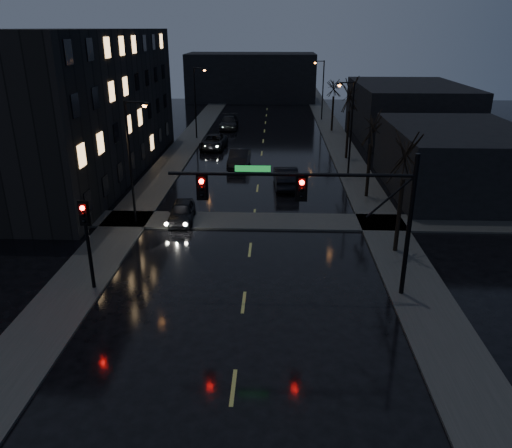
# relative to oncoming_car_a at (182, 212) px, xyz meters

# --- Properties ---
(ground) EXTENTS (160.00, 160.00, 0.00)m
(ground) POSITION_rel_oncoming_car_a_xyz_m (4.77, -18.43, -0.68)
(ground) COLOR black
(ground) RESTS_ON ground
(sidewalk_left) EXTENTS (3.00, 140.00, 0.12)m
(sidewalk_left) POSITION_rel_oncoming_car_a_xyz_m (-3.73, 16.57, -0.62)
(sidewalk_left) COLOR #2D2D2B
(sidewalk_left) RESTS_ON ground
(sidewalk_right) EXTENTS (3.00, 140.00, 0.12)m
(sidewalk_right) POSITION_rel_oncoming_car_a_xyz_m (13.27, 16.57, -0.62)
(sidewalk_right) COLOR #2D2D2B
(sidewalk_right) RESTS_ON ground
(sidewalk_cross) EXTENTS (40.00, 3.00, 0.12)m
(sidewalk_cross) POSITION_rel_oncoming_car_a_xyz_m (4.77, 0.07, -0.62)
(sidewalk_cross) COLOR #2D2D2B
(sidewalk_cross) RESTS_ON ground
(apartment_block) EXTENTS (12.00, 30.00, 12.00)m
(apartment_block) POSITION_rel_oncoming_car_a_xyz_m (-11.73, 11.57, 5.32)
(apartment_block) COLOR black
(apartment_block) RESTS_ON ground
(commercial_right_near) EXTENTS (10.00, 14.00, 5.00)m
(commercial_right_near) POSITION_rel_oncoming_car_a_xyz_m (20.27, 7.57, 1.82)
(commercial_right_near) COLOR black
(commercial_right_near) RESTS_ON ground
(commercial_right_far) EXTENTS (12.00, 18.00, 6.00)m
(commercial_right_far) POSITION_rel_oncoming_car_a_xyz_m (21.77, 29.57, 2.32)
(commercial_right_far) COLOR black
(commercial_right_far) RESTS_ON ground
(far_block) EXTENTS (22.00, 10.00, 8.00)m
(far_block) POSITION_rel_oncoming_car_a_xyz_m (1.77, 59.57, 3.32)
(far_block) COLOR black
(far_block) RESTS_ON ground
(signal_mast) EXTENTS (11.11, 0.41, 7.00)m
(signal_mast) POSITION_rel_oncoming_car_a_xyz_m (8.62, -9.43, 4.19)
(signal_mast) COLOR black
(signal_mast) RESTS_ON ground
(signal_pole_left) EXTENTS (0.35, 0.41, 4.53)m
(signal_pole_left) POSITION_rel_oncoming_car_a_xyz_m (-2.73, -9.44, 2.33)
(signal_pole_left) COLOR black
(signal_pole_left) RESTS_ON ground
(tree_near) EXTENTS (3.52, 3.52, 8.08)m
(tree_near) POSITION_rel_oncoming_car_a_xyz_m (13.17, -4.43, 5.54)
(tree_near) COLOR black
(tree_near) RESTS_ON ground
(tree_mid_a) EXTENTS (3.30, 3.30, 7.58)m
(tree_mid_a) POSITION_rel_oncoming_car_a_xyz_m (13.17, 5.57, 5.15)
(tree_mid_a) COLOR black
(tree_mid_a) RESTS_ON ground
(tree_mid_b) EXTENTS (3.74, 3.74, 8.59)m
(tree_mid_b) POSITION_rel_oncoming_car_a_xyz_m (13.17, 17.57, 5.93)
(tree_mid_b) COLOR black
(tree_mid_b) RESTS_ON ground
(tree_far) EXTENTS (3.43, 3.43, 7.88)m
(tree_far) POSITION_rel_oncoming_car_a_xyz_m (13.17, 31.57, 5.38)
(tree_far) COLOR black
(tree_far) RESTS_ON ground
(streetlight_l_near) EXTENTS (1.53, 0.28, 8.00)m
(streetlight_l_near) POSITION_rel_oncoming_car_a_xyz_m (-2.81, -0.43, 4.09)
(streetlight_l_near) COLOR black
(streetlight_l_near) RESTS_ON ground
(streetlight_l_far) EXTENTS (1.53, 0.28, 8.00)m
(streetlight_l_far) POSITION_rel_oncoming_car_a_xyz_m (-2.81, 26.57, 4.09)
(streetlight_l_far) COLOR black
(streetlight_l_far) RESTS_ON ground
(streetlight_r_mid) EXTENTS (1.53, 0.28, 8.00)m
(streetlight_r_mid) POSITION_rel_oncoming_car_a_xyz_m (12.35, 11.57, 4.09)
(streetlight_r_mid) COLOR black
(streetlight_r_mid) RESTS_ON ground
(streetlight_r_far) EXTENTS (1.53, 0.28, 8.00)m
(streetlight_r_far) POSITION_rel_oncoming_car_a_xyz_m (12.35, 39.57, 4.09)
(streetlight_r_far) COLOR black
(streetlight_r_far) RESTS_ON ground
(oncoming_car_a) EXTENTS (1.88, 4.10, 1.36)m
(oncoming_car_a) POSITION_rel_oncoming_car_a_xyz_m (0.00, 0.00, 0.00)
(oncoming_car_a) COLOR black
(oncoming_car_a) RESTS_ON ground
(oncoming_car_b) EXTENTS (1.94, 5.01, 1.63)m
(oncoming_car_b) POSITION_rel_oncoming_car_a_xyz_m (2.83, 14.18, 0.13)
(oncoming_car_b) COLOR black
(oncoming_car_b) RESTS_ON ground
(oncoming_car_c) EXTENTS (2.76, 5.37, 1.45)m
(oncoming_car_c) POSITION_rel_oncoming_car_a_xyz_m (-0.45, 21.68, 0.04)
(oncoming_car_c) COLOR black
(oncoming_car_c) RESTS_ON ground
(oncoming_car_d) EXTENTS (2.28, 5.49, 1.59)m
(oncoming_car_d) POSITION_rel_oncoming_car_a_xyz_m (0.18, 33.02, 0.11)
(oncoming_car_d) COLOR black
(oncoming_car_d) RESTS_ON ground
(lead_car) EXTENTS (2.10, 5.23, 1.69)m
(lead_car) POSITION_rel_oncoming_car_a_xyz_m (7.04, 8.04, 0.16)
(lead_car) COLOR black
(lead_car) RESTS_ON ground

